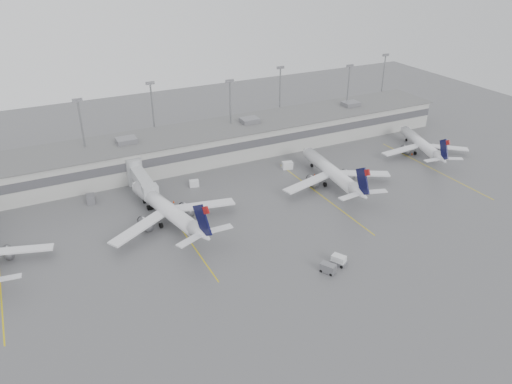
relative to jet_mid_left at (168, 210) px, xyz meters
name	(u,v)px	position (x,y,z in m)	size (l,w,h in m)	color
ground	(314,268)	(18.99, -27.87, -3.36)	(260.00, 260.00, 0.00)	#515153
terminal	(201,144)	(18.99, 30.11, 0.81)	(152.00, 17.00, 9.45)	#ABABA6
light_masts	(192,111)	(18.99, 35.88, 8.67)	(142.40, 8.00, 20.60)	gray
jet_bridge_right	(139,177)	(-1.51, 17.85, 0.51)	(4.00, 17.20, 7.00)	#AAADAF
stand_markings	(256,212)	(18.99, -3.87, -3.35)	(105.25, 40.00, 0.01)	gold
jet_mid_left	(168,210)	(0.00, 0.00, 0.00)	(29.19, 33.05, 10.82)	silver
jet_mid_right	(333,172)	(42.22, 0.20, -0.09)	(28.89, 32.52, 10.53)	silver
jet_far_right	(422,144)	(76.12, 5.29, -0.49)	(24.31, 27.69, 9.25)	silver
baggage_tug	(339,261)	(23.80, -28.87, -2.62)	(3.00, 3.47, 1.91)	silver
baggage_cart	(328,268)	(20.60, -30.07, -2.42)	(2.74, 3.22, 1.80)	slate
gse_uld_b	(194,183)	(11.06, 14.50, -2.56)	(2.27, 1.51, 1.61)	silver
gse_uld_c	(287,165)	(36.97, 13.40, -2.41)	(2.69, 1.80, 1.91)	silver
gse_loader	(91,199)	(-13.28, 17.35, -2.45)	(1.82, 2.91, 1.82)	slate
cone_b	(174,202)	(3.78, 8.56, -3.05)	(0.39, 0.39, 0.62)	#FC4105
cone_c	(315,174)	(41.15, 6.43, -3.06)	(0.38, 0.38, 0.60)	#FC4105
cone_d	(412,154)	(73.34, 5.82, -3.02)	(0.43, 0.43, 0.69)	#FC4105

